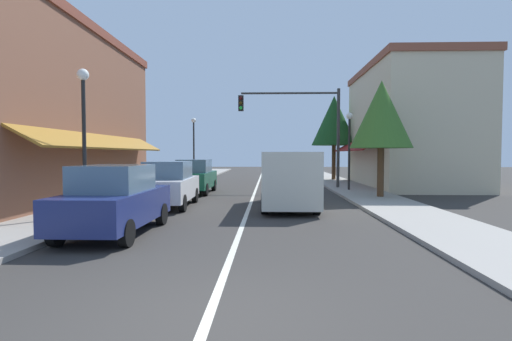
{
  "coord_description": "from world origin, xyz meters",
  "views": [
    {
      "loc": [
        0.76,
        -4.58,
        2.05
      ],
      "look_at": [
        0.18,
        12.78,
        1.31
      ],
      "focal_mm": 27.15,
      "sensor_mm": 36.0,
      "label": 1
    }
  ],
  "objects_px": {
    "parked_car_nearest_left": "(115,200)",
    "street_lamp_left_near": "(84,118)",
    "street_lamp_left_far": "(194,139)",
    "traffic_signal_mast_arm": "(303,120)",
    "street_lamp_right_mid": "(349,138)",
    "parked_car_second_left": "(169,184)",
    "van_in_lane": "(288,178)",
    "parked_car_third_left": "(195,176)",
    "tree_right_near": "(381,115)",
    "tree_right_far": "(334,121)"
  },
  "relations": [
    {
      "from": "parked_car_nearest_left",
      "to": "street_lamp_left_near",
      "type": "height_order",
      "value": "street_lamp_left_near"
    },
    {
      "from": "parked_car_nearest_left",
      "to": "street_lamp_left_far",
      "type": "xyz_separation_m",
      "value": [
        -1.84,
        19.75,
        2.35
      ]
    },
    {
      "from": "traffic_signal_mast_arm",
      "to": "street_lamp_right_mid",
      "type": "xyz_separation_m",
      "value": [
        2.34,
        -1.63,
        -1.11
      ]
    },
    {
      "from": "street_lamp_right_mid",
      "to": "parked_car_second_left",
      "type": "bearing_deg",
      "value": -142.78
    },
    {
      "from": "van_in_lane",
      "to": "traffic_signal_mast_arm",
      "type": "distance_m",
      "value": 8.58
    },
    {
      "from": "parked_car_nearest_left",
      "to": "street_lamp_left_far",
      "type": "height_order",
      "value": "street_lamp_left_far"
    },
    {
      "from": "parked_car_third_left",
      "to": "traffic_signal_mast_arm",
      "type": "relative_size",
      "value": 0.7
    },
    {
      "from": "van_in_lane",
      "to": "street_lamp_right_mid",
      "type": "bearing_deg",
      "value": 60.67
    },
    {
      "from": "street_lamp_left_near",
      "to": "tree_right_near",
      "type": "height_order",
      "value": "tree_right_near"
    },
    {
      "from": "parked_car_second_left",
      "to": "tree_right_far",
      "type": "distance_m",
      "value": 17.6
    },
    {
      "from": "parked_car_second_left",
      "to": "street_lamp_left_far",
      "type": "height_order",
      "value": "street_lamp_left_far"
    },
    {
      "from": "van_in_lane",
      "to": "parked_car_second_left",
      "type": "bearing_deg",
      "value": 178.88
    },
    {
      "from": "parked_car_second_left",
      "to": "street_lamp_left_far",
      "type": "bearing_deg",
      "value": 95.58
    },
    {
      "from": "street_lamp_right_mid",
      "to": "tree_right_near",
      "type": "relative_size",
      "value": 0.8
    },
    {
      "from": "van_in_lane",
      "to": "street_lamp_left_near",
      "type": "xyz_separation_m",
      "value": [
        -6.49,
        -2.88,
        2.02
      ]
    },
    {
      "from": "parked_car_second_left",
      "to": "street_lamp_left_far",
      "type": "xyz_separation_m",
      "value": [
        -1.87,
        14.59,
        2.35
      ]
    },
    {
      "from": "parked_car_second_left",
      "to": "parked_car_nearest_left",
      "type": "bearing_deg",
      "value": -92.06
    },
    {
      "from": "traffic_signal_mast_arm",
      "to": "street_lamp_left_far",
      "type": "height_order",
      "value": "traffic_signal_mast_arm"
    },
    {
      "from": "parked_car_nearest_left",
      "to": "tree_right_near",
      "type": "bearing_deg",
      "value": 42.46
    },
    {
      "from": "parked_car_third_left",
      "to": "street_lamp_left_far",
      "type": "height_order",
      "value": "street_lamp_left_far"
    },
    {
      "from": "street_lamp_left_far",
      "to": "tree_right_near",
      "type": "distance_m",
      "value": 15.94
    },
    {
      "from": "parked_car_second_left",
      "to": "street_lamp_left_near",
      "type": "height_order",
      "value": "street_lamp_left_near"
    },
    {
      "from": "street_lamp_left_near",
      "to": "street_lamp_right_mid",
      "type": "xyz_separation_m",
      "value": [
        10.08,
        9.23,
        -0.23
      ]
    },
    {
      "from": "street_lamp_left_far",
      "to": "tree_right_far",
      "type": "bearing_deg",
      "value": 1.03
    },
    {
      "from": "traffic_signal_mast_arm",
      "to": "tree_right_near",
      "type": "height_order",
      "value": "traffic_signal_mast_arm"
    },
    {
      "from": "parked_car_third_left",
      "to": "street_lamp_left_far",
      "type": "distance_m",
      "value": 9.83
    },
    {
      "from": "parked_car_second_left",
      "to": "street_lamp_left_far",
      "type": "distance_m",
      "value": 14.9
    },
    {
      "from": "parked_car_nearest_left",
      "to": "tree_right_far",
      "type": "relative_size",
      "value": 0.64
    },
    {
      "from": "parked_car_third_left",
      "to": "traffic_signal_mast_arm",
      "type": "distance_m",
      "value": 7.18
    },
    {
      "from": "parked_car_third_left",
      "to": "tree_right_far",
      "type": "relative_size",
      "value": 0.64
    },
    {
      "from": "traffic_signal_mast_arm",
      "to": "van_in_lane",
      "type": "bearing_deg",
      "value": -98.93
    },
    {
      "from": "street_lamp_left_near",
      "to": "street_lamp_right_mid",
      "type": "height_order",
      "value": "street_lamp_left_near"
    },
    {
      "from": "parked_car_nearest_left",
      "to": "parked_car_third_left",
      "type": "relative_size",
      "value": 1.0
    },
    {
      "from": "parked_car_second_left",
      "to": "parked_car_third_left",
      "type": "distance_m",
      "value": 5.23
    },
    {
      "from": "van_in_lane",
      "to": "parked_car_nearest_left",
      "type": "bearing_deg",
      "value": -132.5
    },
    {
      "from": "parked_car_third_left",
      "to": "street_lamp_left_near",
      "type": "distance_m",
      "value": 8.72
    },
    {
      "from": "tree_right_near",
      "to": "street_lamp_right_mid",
      "type": "bearing_deg",
      "value": 102.51
    },
    {
      "from": "van_in_lane",
      "to": "traffic_signal_mast_arm",
      "type": "xyz_separation_m",
      "value": [
        1.25,
        7.98,
        2.9
      ]
    },
    {
      "from": "van_in_lane",
      "to": "parked_car_third_left",
      "type": "bearing_deg",
      "value": 131.07
    },
    {
      "from": "parked_car_nearest_left",
      "to": "tree_right_far",
      "type": "bearing_deg",
      "value": 66.63
    },
    {
      "from": "street_lamp_left_far",
      "to": "van_in_lane",
      "type": "bearing_deg",
      "value": -66.16
    },
    {
      "from": "parked_car_third_left",
      "to": "van_in_lane",
      "type": "distance_m",
      "value": 7.06
    },
    {
      "from": "van_in_lane",
      "to": "street_lamp_left_far",
      "type": "height_order",
      "value": "street_lamp_left_far"
    },
    {
      "from": "street_lamp_left_near",
      "to": "parked_car_nearest_left",
      "type": "bearing_deg",
      "value": -49.96
    },
    {
      "from": "parked_car_nearest_left",
      "to": "van_in_lane",
      "type": "bearing_deg",
      "value": 47.89
    },
    {
      "from": "street_lamp_left_near",
      "to": "street_lamp_right_mid",
      "type": "bearing_deg",
      "value": 42.47
    },
    {
      "from": "parked_car_nearest_left",
      "to": "street_lamp_left_far",
      "type": "relative_size",
      "value": 0.86
    },
    {
      "from": "van_in_lane",
      "to": "street_lamp_left_near",
      "type": "height_order",
      "value": "street_lamp_left_near"
    },
    {
      "from": "parked_car_nearest_left",
      "to": "tree_right_far",
      "type": "height_order",
      "value": "tree_right_far"
    },
    {
      "from": "street_lamp_right_mid",
      "to": "tree_right_near",
      "type": "xyz_separation_m",
      "value": [
        0.74,
        -3.33,
        0.89
      ]
    }
  ]
}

